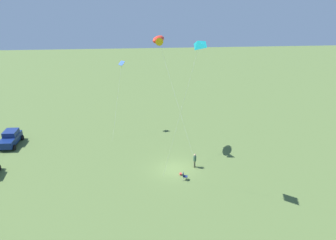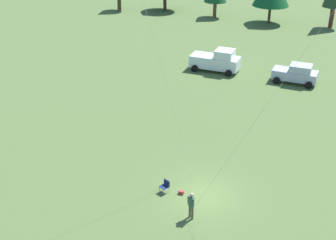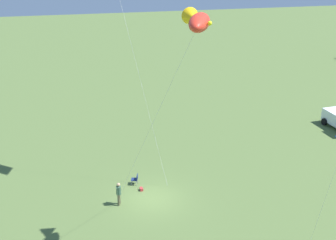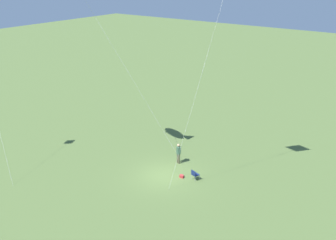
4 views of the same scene
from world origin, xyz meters
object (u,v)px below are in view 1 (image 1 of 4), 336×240
(folding_chair, at_px, (184,176))
(car_navy_hatch, at_px, (11,138))
(kite_large_fish, at_px, (159,40))
(backpack_on_grass, at_px, (181,174))
(kite_delta_teal, at_px, (197,44))
(person_kite_flyer, at_px, (195,159))
(kite_diamond_blue, at_px, (121,66))

(folding_chair, height_order, car_navy_hatch, car_navy_hatch)
(car_navy_hatch, relative_size, kite_large_fish, 0.29)
(backpack_on_grass, relative_size, kite_delta_teal, 0.02)
(folding_chair, distance_m, car_navy_hatch, 24.39)
(person_kite_flyer, xyz_separation_m, kite_delta_teal, (-4.35, 0.90, 14.03))
(person_kite_flyer, xyz_separation_m, backpack_on_grass, (-1.58, 1.83, -0.91))
(backpack_on_grass, bearing_deg, person_kite_flyer, -49.09)
(person_kite_flyer, height_order, car_navy_hatch, car_navy_hatch)
(folding_chair, xyz_separation_m, kite_diamond_blue, (14.76, 7.13, 8.88))
(person_kite_flyer, distance_m, folding_chair, 3.04)
(person_kite_flyer, distance_m, car_navy_hatch, 24.86)
(person_kite_flyer, height_order, folding_chair, person_kite_flyer)
(folding_chair, height_order, backpack_on_grass, folding_chair)
(folding_chair, height_order, kite_delta_teal, kite_delta_teal)
(car_navy_hatch, height_order, kite_diamond_blue, kite_diamond_blue)
(kite_delta_teal, distance_m, kite_diamond_blue, 19.14)
(car_navy_hatch, relative_size, kite_delta_teal, 0.27)
(folding_chair, xyz_separation_m, kite_delta_teal, (-1.78, -0.63, 14.57))
(person_kite_flyer, relative_size, car_navy_hatch, 0.41)
(backpack_on_grass, relative_size, kite_large_fish, 0.02)
(car_navy_hatch, height_order, kite_delta_teal, kite_delta_teal)
(folding_chair, distance_m, kite_delta_teal, 14.69)
(car_navy_hatch, distance_m, kite_diamond_blue, 17.67)
(car_navy_hatch, bearing_deg, folding_chair, -114.72)
(kite_delta_teal, height_order, kite_diamond_blue, kite_delta_teal)
(car_navy_hatch, relative_size, kite_diamond_blue, 0.42)
(person_kite_flyer, bearing_deg, kite_diamond_blue, 147.34)
(folding_chair, bearing_deg, kite_delta_teal, -54.02)
(kite_delta_teal, bearing_deg, person_kite_flyer, -11.72)
(backpack_on_grass, distance_m, kite_diamond_blue, 17.96)
(car_navy_hatch, xyz_separation_m, kite_large_fish, (-1.75, -19.85, 12.92))
(person_kite_flyer, distance_m, backpack_on_grass, 2.58)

